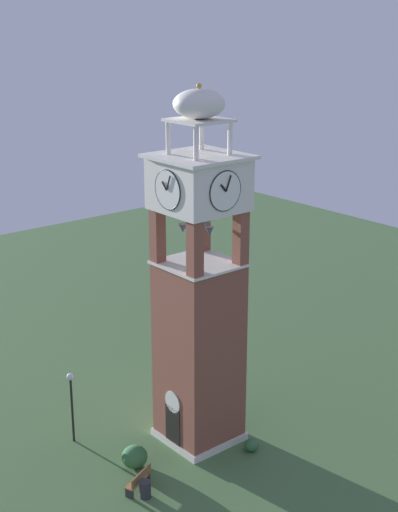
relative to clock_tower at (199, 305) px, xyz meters
The scene contains 7 objects.
ground 7.16m from the clock_tower, 79.37° to the left, with size 80.00×80.00×0.00m, color #476B3D.
clock_tower is the anchor object (origin of this frame).
park_bench 8.42m from the clock_tower, 71.30° to the right, with size 1.04×1.64×0.95m.
lamp_post 7.75m from the clock_tower, 126.19° to the right, with size 0.36×0.36×3.74m.
trash_bin 8.70m from the clock_tower, 65.48° to the right, with size 0.52×0.52×0.80m, color #2D2D33.
shrub_near_entry 7.74m from the clock_tower, 89.09° to the right, with size 1.22×1.22×1.06m, color #336638.
shrub_left_of_tower 7.43m from the clock_tower, 24.11° to the left, with size 0.72×0.72×0.61m, color #336638.
Camera 1 is at (25.26, -21.03, 20.31)m, focal length 52.20 mm.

